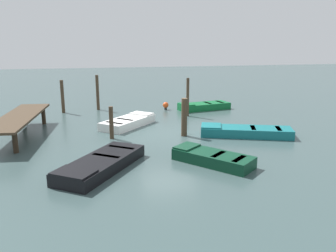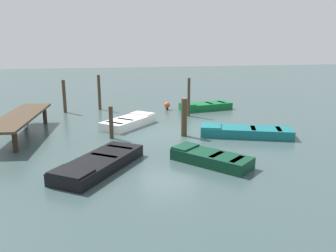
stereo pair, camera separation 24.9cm
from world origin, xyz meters
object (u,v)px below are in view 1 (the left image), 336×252
(mooring_piling_far_right, at_px, (111,123))
(mooring_piling_near_right, at_px, (98,93))
(rowboat_dark_green, at_px, (212,158))
(mooring_piling_center, at_px, (184,117))
(rowboat_black, at_px, (101,164))
(mooring_piling_mid_left, at_px, (188,97))
(dock_segment, at_px, (19,118))
(rowboat_white, at_px, (128,122))
(rowboat_green, at_px, (204,106))
(marker_buoy, at_px, (166,105))
(mooring_piling_near_left, at_px, (62,97))
(rowboat_teal, at_px, (245,131))

(mooring_piling_far_right, relative_size, mooring_piling_near_right, 0.67)
(rowboat_dark_green, xyz_separation_m, mooring_piling_far_right, (3.95, 3.26, 0.50))
(mooring_piling_center, bearing_deg, rowboat_black, 132.84)
(rowboat_dark_green, relative_size, rowboat_black, 0.74)
(rowboat_dark_green, height_order, mooring_piling_near_right, mooring_piling_near_right)
(rowboat_black, bearing_deg, mooring_piling_center, 167.59)
(mooring_piling_mid_left, bearing_deg, rowboat_dark_green, 171.12)
(dock_segment, bearing_deg, rowboat_white, -73.76)
(rowboat_green, xyz_separation_m, mooring_piling_far_right, (-5.40, 5.96, 0.50))
(rowboat_white, distance_m, marker_buoy, 4.56)
(rowboat_white, height_order, mooring_piling_near_right, mooring_piling_near_right)
(mooring_piling_near_right, height_order, mooring_piling_mid_left, mooring_piling_mid_left)
(rowboat_white, height_order, rowboat_black, same)
(mooring_piling_near_left, bearing_deg, rowboat_white, -139.96)
(rowboat_green, bearing_deg, marker_buoy, -21.24)
(mooring_piling_mid_left, distance_m, marker_buoy, 2.35)
(mooring_piling_near_left, height_order, mooring_piling_mid_left, mooring_piling_mid_left)
(mooring_piling_center, bearing_deg, marker_buoy, -3.87)
(rowboat_white, bearing_deg, mooring_piling_center, -93.67)
(dock_segment, relative_size, mooring_piling_far_right, 4.21)
(rowboat_dark_green, distance_m, mooring_piling_near_left, 11.70)
(rowboat_teal, height_order, mooring_piling_near_left, mooring_piling_near_left)
(dock_segment, height_order, rowboat_white, dock_segment)
(dock_segment, distance_m, rowboat_dark_green, 8.89)
(rowboat_dark_green, relative_size, rowboat_teal, 0.68)
(marker_buoy, bearing_deg, mooring_piling_near_right, 77.70)
(mooring_piling_far_right, height_order, mooring_piling_near_right, mooring_piling_near_right)
(mooring_piling_mid_left, bearing_deg, mooring_piling_near_left, 70.61)
(mooring_piling_near_right, bearing_deg, mooring_piling_mid_left, -120.80)
(rowboat_green, xyz_separation_m, mooring_piling_near_left, (0.81, 8.46, 0.75))
(mooring_piling_far_right, relative_size, marker_buoy, 2.97)
(rowboat_black, distance_m, mooring_piling_center, 5.19)
(mooring_piling_near_left, bearing_deg, mooring_piling_mid_left, -109.39)
(rowboat_green, bearing_deg, dock_segment, 11.59)
(rowboat_black, relative_size, marker_buoy, 7.98)
(mooring_piling_near_left, bearing_deg, rowboat_teal, -130.00)
(mooring_piling_near_left, xyz_separation_m, mooring_piling_mid_left, (-2.45, -6.96, 0.11))
(rowboat_white, height_order, mooring_piling_far_right, mooring_piling_far_right)
(mooring_piling_near_left, relative_size, mooring_piling_center, 1.13)
(rowboat_white, relative_size, rowboat_green, 0.94)
(mooring_piling_mid_left, bearing_deg, mooring_piling_center, 162.64)
(dock_segment, bearing_deg, mooring_piling_mid_left, -67.58)
(rowboat_black, height_order, mooring_piling_near_left, mooring_piling_near_left)
(rowboat_dark_green, relative_size, mooring_piling_near_right, 1.32)
(dock_segment, relative_size, mooring_piling_near_right, 2.80)
(dock_segment, height_order, mooring_piling_center, mooring_piling_center)
(rowboat_teal, relative_size, mooring_piling_mid_left, 1.93)
(dock_segment, distance_m, rowboat_teal, 10.11)
(mooring_piling_center, height_order, marker_buoy, mooring_piling_center)
(mooring_piling_mid_left, bearing_deg, rowboat_teal, -162.64)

